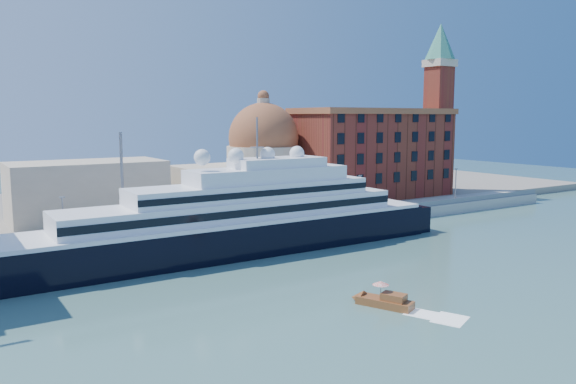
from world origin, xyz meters
TOP-DOWN VIEW (x-y plane):
  - ground at (0.00, 0.00)m, footprint 400.00×400.00m
  - quay at (0.00, 34.00)m, footprint 180.00×10.00m
  - land at (0.00, 75.00)m, footprint 260.00×72.00m
  - quay_fence at (0.00, 29.50)m, footprint 180.00×0.10m
  - superyacht at (-8.25, 23.00)m, footprint 89.79×12.45m
  - service_barge at (-40.00, 22.35)m, footprint 14.28×8.46m
  - water_taxi at (-1.37, -11.49)m, footprint 4.90×7.24m
  - warehouse at (52.00, 52.00)m, footprint 43.00×19.00m
  - campanile at (76.00, 52.00)m, footprint 8.40×8.40m
  - church at (6.39, 57.72)m, footprint 66.00×18.00m
  - lamp_posts at (-12.67, 32.27)m, footprint 120.80×2.40m

SIDE VIEW (x-z plane):
  - ground at x=0.00m, z-range 0.00..0.00m
  - water_taxi at x=-1.37m, z-range -0.85..2.43m
  - service_barge at x=-40.00m, z-range -0.65..2.40m
  - land at x=0.00m, z-range 0.00..2.00m
  - quay at x=0.00m, z-range 0.00..2.50m
  - quay_fence at x=0.00m, z-range 2.50..3.70m
  - superyacht at x=-8.25m, z-range -8.79..18.05m
  - lamp_posts at x=-12.67m, z-range 0.84..18.84m
  - church at x=6.39m, z-range -1.84..23.66m
  - warehouse at x=52.00m, z-range 2.16..25.41m
  - campanile at x=76.00m, z-range 5.26..52.26m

